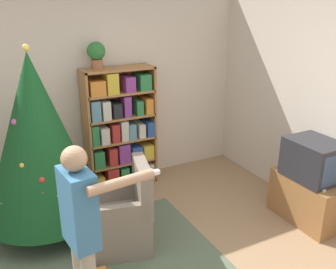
% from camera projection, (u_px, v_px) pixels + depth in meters
% --- Properties ---
extents(wall_back, '(8.00, 0.10, 2.60)m').
position_uv_depth(wall_back, '(77.00, 92.00, 4.73)').
color(wall_back, beige).
rests_on(wall_back, ground_plane).
extents(bookshelf, '(0.92, 0.33, 1.61)m').
position_uv_depth(bookshelf, '(120.00, 131.00, 4.91)').
color(bookshelf, '#A8703D').
rests_on(bookshelf, ground_plane).
extents(tv_stand, '(0.45, 0.82, 0.54)m').
position_uv_depth(tv_stand, '(308.00, 199.00, 4.27)').
color(tv_stand, '#996638').
rests_on(tv_stand, ground_plane).
extents(television, '(0.46, 0.58, 0.44)m').
position_uv_depth(television, '(314.00, 160.00, 4.10)').
color(television, '#28282D').
rests_on(television, tv_stand).
extents(game_remote, '(0.04, 0.12, 0.02)m').
position_uv_depth(game_remote, '(320.00, 189.00, 3.91)').
color(game_remote, white).
rests_on(game_remote, tv_stand).
extents(christmas_tree, '(1.22, 1.22, 2.02)m').
position_uv_depth(christmas_tree, '(37.00, 138.00, 3.80)').
color(christmas_tree, '#4C3323').
rests_on(christmas_tree, ground_plane).
extents(armchair, '(0.69, 0.68, 0.92)m').
position_uv_depth(armchair, '(125.00, 219.00, 3.78)').
color(armchair, '#7A6B5B').
rests_on(armchair, ground_plane).
extents(standing_person, '(0.66, 0.47, 1.52)m').
position_uv_depth(standing_person, '(82.00, 228.00, 2.65)').
color(standing_person, '#9E937F').
rests_on(standing_person, ground_plane).
extents(potted_plant, '(0.22, 0.22, 0.33)m').
position_uv_depth(potted_plant, '(96.00, 53.00, 4.46)').
color(potted_plant, '#935B38').
rests_on(potted_plant, bookshelf).
extents(book_pile_near_tree, '(0.24, 0.18, 0.11)m').
position_uv_depth(book_pile_near_tree, '(101.00, 232.00, 4.01)').
color(book_pile_near_tree, '#B22D28').
rests_on(book_pile_near_tree, ground_plane).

